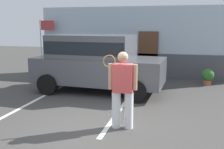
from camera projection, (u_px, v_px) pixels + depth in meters
name	position (u px, v px, depth m)	size (l,w,h in m)	color
ground_plane	(98.00, 126.00, 6.33)	(40.00, 40.00, 0.00)	#423F3D
parking_stripe_0	(34.00, 101.00, 8.39)	(0.12, 4.40, 0.01)	silver
parking_stripe_1	(121.00, 108.00, 7.69)	(0.12, 4.40, 0.01)	silver
house_frontage	(139.00, 44.00, 12.19)	(9.59, 0.40, 3.22)	silver
parked_suv	(96.00, 60.00, 9.42)	(4.70, 2.37, 2.05)	#4C4F54
tennis_player_man	(123.00, 89.00, 6.07)	(0.80, 0.32, 1.81)	white
potted_plant_by_porch	(208.00, 76.00, 10.58)	(0.50, 0.50, 0.67)	#9E5638
flag_pole	(44.00, 36.00, 12.87)	(0.80, 0.10, 2.64)	silver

